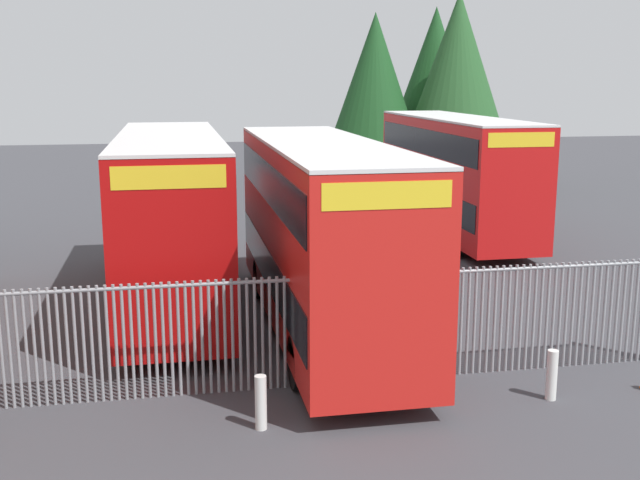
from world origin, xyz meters
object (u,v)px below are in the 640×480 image
double_decker_bus_behind_fence_left (171,212)px  bollard_center_front (552,375)px  double_decker_bus_behind_fence_right (455,171)px  double_decker_bus_near_gate (322,229)px  bollard_near_left (261,403)px

double_decker_bus_behind_fence_left → bollard_center_front: (6.76, -7.68, -1.95)m
double_decker_bus_behind_fence_right → bollard_center_front: 15.22m
double_decker_bus_behind_fence_left → bollard_center_front: size_ratio=11.38×
double_decker_bus_near_gate → double_decker_bus_behind_fence_right: size_ratio=1.00×
double_decker_bus_behind_fence_right → bollard_center_front: double_decker_bus_behind_fence_right is taller
double_decker_bus_near_gate → bollard_near_left: bearing=-112.1°
bollard_center_front → bollard_near_left: bearing=-177.8°
double_decker_bus_behind_fence_left → bollard_near_left: double_decker_bus_behind_fence_left is taller
double_decker_bus_near_gate → bollard_near_left: (-2.01, -4.93, -1.95)m
double_decker_bus_behind_fence_left → bollard_center_front: 10.42m
double_decker_bus_behind_fence_right → bollard_near_left: size_ratio=11.38×
bollard_near_left → double_decker_bus_behind_fence_left: bearing=99.9°
double_decker_bus_behind_fence_right → bollard_center_front: bearing=-103.8°
double_decker_bus_behind_fence_right → bollard_near_left: double_decker_bus_behind_fence_right is taller
double_decker_bus_behind_fence_left → double_decker_bus_near_gate: bearing=-41.2°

